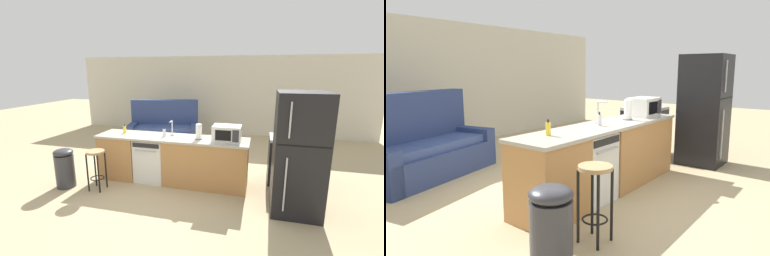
{
  "view_description": "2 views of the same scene",
  "coord_description": "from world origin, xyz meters",
  "views": [
    {
      "loc": [
        1.74,
        -4.46,
        2.14
      ],
      "look_at": [
        0.54,
        0.09,
        1.08
      ],
      "focal_mm": 24.0,
      "sensor_mm": 36.0,
      "label": 1
    },
    {
      "loc": [
        -3.5,
        -2.41,
        1.6
      ],
      "look_at": [
        0.01,
        0.33,
        0.84
      ],
      "focal_mm": 32.0,
      "sensor_mm": 36.0,
      "label": 2
    }
  ],
  "objects": [
    {
      "name": "trash_bin",
      "position": [
        -1.69,
        -0.74,
        0.38
      ],
      "size": [
        0.35,
        0.35,
        0.74
      ],
      "color": "#333338",
      "rests_on": "ground_plane"
    },
    {
      "name": "dishwasher",
      "position": [
        -0.25,
        -0.0,
        0.42
      ],
      "size": [
        0.58,
        0.61,
        0.84
      ],
      "color": "white",
      "rests_on": "ground_plane"
    },
    {
      "name": "microwave",
      "position": [
        1.21,
        -0.0,
        1.04
      ],
      "size": [
        0.5,
        0.37,
        0.28
      ],
      "color": "white",
      "rests_on": "kitchen_counter"
    },
    {
      "name": "paper_towel_roll",
      "position": [
        0.7,
        -0.02,
        1.04
      ],
      "size": [
        0.14,
        0.14,
        0.28
      ],
      "color": "#4C4C51",
      "rests_on": "kitchen_counter"
    },
    {
      "name": "dish_soap_bottle",
      "position": [
        -0.86,
        0.06,
        0.97
      ],
      "size": [
        0.06,
        0.06,
        0.18
      ],
      "color": "yellow",
      "rests_on": "kitchen_counter"
    },
    {
      "name": "wall_back",
      "position": [
        0.3,
        4.2,
        1.3
      ],
      "size": [
        10.0,
        0.06,
        2.6
      ],
      "color": "beige",
      "rests_on": "ground_plane"
    },
    {
      "name": "kettle",
      "position": [
        2.18,
        0.68,
        0.99
      ],
      "size": [
        0.21,
        0.17,
        0.19
      ],
      "color": "black",
      "rests_on": "stove_range"
    },
    {
      "name": "couch",
      "position": [
        -0.97,
        2.55,
        0.39
      ],
      "size": [
        2.16,
        1.34,
        1.27
      ],
      "color": "navy",
      "rests_on": "ground_plane"
    },
    {
      "name": "soap_bottle",
      "position": [
        0.01,
        -0.01,
        0.97
      ],
      "size": [
        0.06,
        0.06,
        0.18
      ],
      "color": "silver",
      "rests_on": "kitchen_counter"
    },
    {
      "name": "sink_faucet",
      "position": [
        0.14,
        0.09,
        1.03
      ],
      "size": [
        0.07,
        0.18,
        0.3
      ],
      "color": "silver",
      "rests_on": "kitchen_counter"
    },
    {
      "name": "refrigerator",
      "position": [
        2.35,
        -0.55,
        0.92
      ],
      "size": [
        0.72,
        0.73,
        1.85
      ],
      "color": "black",
      "rests_on": "ground_plane"
    },
    {
      "name": "kitchen_counter",
      "position": [
        0.24,
        0.0,
        0.42
      ],
      "size": [
        2.94,
        0.66,
        0.9
      ],
      "color": "#B77F47",
      "rests_on": "ground_plane"
    },
    {
      "name": "bar_stool",
      "position": [
        -1.04,
        -0.69,
        0.54
      ],
      "size": [
        0.32,
        0.32,
        0.74
      ],
      "color": "tan",
      "rests_on": "ground_plane"
    },
    {
      "name": "stove_range",
      "position": [
        2.35,
        0.55,
        0.45
      ],
      "size": [
        0.76,
        0.68,
        0.9
      ],
      "color": "black",
      "rests_on": "ground_plane"
    },
    {
      "name": "ground_plane",
      "position": [
        0.0,
        0.0,
        0.0
      ],
      "size": [
        24.0,
        24.0,
        0.0
      ],
      "primitive_type": "plane",
      "color": "tan"
    }
  ]
}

